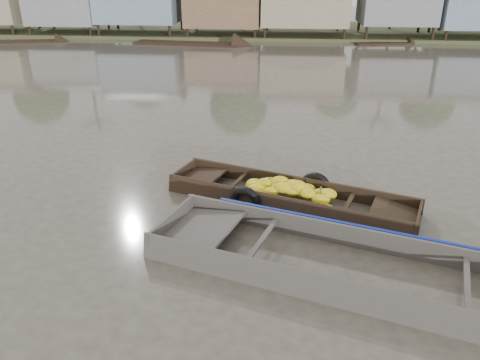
{
  "coord_description": "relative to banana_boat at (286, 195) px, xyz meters",
  "views": [
    {
      "loc": [
        0.93,
        -9.29,
        5.37
      ],
      "look_at": [
        0.06,
        0.51,
        0.8
      ],
      "focal_mm": 35.0,
      "sensor_mm": 36.0,
      "label": 1
    }
  ],
  "objects": [
    {
      "name": "banana_boat",
      "position": [
        0.0,
        0.0,
        0.0
      ],
      "size": [
        6.26,
        3.41,
        0.85
      ],
      "rotation": [
        0.0,
        0.0,
        -0.34
      ],
      "color": "black",
      "rests_on": "ground"
    },
    {
      "name": "ground",
      "position": [
        -1.15,
        -1.07,
        -0.19
      ],
      "size": [
        120.0,
        120.0,
        0.0
      ],
      "primitive_type": "plane",
      "color": "#474036",
      "rests_on": "ground"
    },
    {
      "name": "distant_boats",
      "position": [
        -2.07,
        22.04,
        -0.24
      ],
      "size": [
        46.56,
        15.9,
        0.35
      ],
      "color": "black",
      "rests_on": "ground"
    },
    {
      "name": "viewer_boat",
      "position": [
        1.33,
        -2.92,
        -0.11
      ],
      "size": [
        8.33,
        4.45,
        0.65
      ],
      "rotation": [
        0.0,
        0.0,
        -0.31
      ],
      "color": "#47413C",
      "rests_on": "ground"
    }
  ]
}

